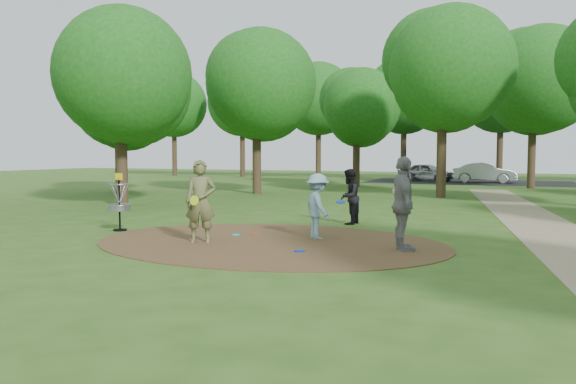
% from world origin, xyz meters
% --- Properties ---
extents(ground, '(100.00, 100.00, 0.00)m').
position_xyz_m(ground, '(0.00, 0.00, 0.00)').
color(ground, '#2D5119').
rests_on(ground, ground).
extents(dirt_clearing, '(8.40, 8.40, 0.02)m').
position_xyz_m(dirt_clearing, '(0.00, 0.00, 0.01)').
color(dirt_clearing, '#47301C').
rests_on(dirt_clearing, ground).
extents(footpath, '(7.55, 39.89, 0.01)m').
position_xyz_m(footpath, '(6.50, 2.00, 0.01)').
color(footpath, '#8C7A5B').
rests_on(footpath, ground).
extents(parking_lot, '(14.00, 8.00, 0.01)m').
position_xyz_m(parking_lot, '(2.00, 30.00, 0.00)').
color(parking_lot, black).
rests_on(parking_lot, ground).
extents(player_observer_with_disc, '(0.82, 0.70, 1.92)m').
position_xyz_m(player_observer_with_disc, '(-1.41, -0.65, 0.96)').
color(player_observer_with_disc, brown).
rests_on(player_observer_with_disc, ground).
extents(player_throwing_with_disc, '(1.29, 1.15, 1.59)m').
position_xyz_m(player_throwing_with_disc, '(0.88, 0.94, 0.79)').
color(player_throwing_with_disc, '#7BA7B8').
rests_on(player_throwing_with_disc, ground).
extents(player_walking_with_disc, '(0.67, 0.83, 1.61)m').
position_xyz_m(player_walking_with_disc, '(0.79, 3.95, 0.81)').
color(player_walking_with_disc, black).
rests_on(player_walking_with_disc, ground).
extents(player_waiting_with_disc, '(0.91, 1.27, 2.01)m').
position_xyz_m(player_waiting_with_disc, '(3.11, 0.04, 1.00)').
color(player_waiting_with_disc, gray).
rests_on(player_waiting_with_disc, ground).
extents(disc_ground_cyan, '(0.22, 0.22, 0.02)m').
position_xyz_m(disc_ground_cyan, '(-1.20, 0.64, 0.03)').
color(disc_ground_cyan, '#16B5A9').
rests_on(disc_ground_cyan, dirt_clearing).
extents(disc_ground_blue, '(0.22, 0.22, 0.02)m').
position_xyz_m(disc_ground_blue, '(1.13, -0.93, 0.03)').
color(disc_ground_blue, '#0B21C5').
rests_on(disc_ground_blue, dirt_clearing).
extents(disc_ground_red, '(0.22, 0.22, 0.02)m').
position_xyz_m(disc_ground_red, '(-0.82, 0.98, 0.03)').
color(disc_ground_red, '#B43712').
rests_on(disc_ground_red, dirt_clearing).
extents(car_left, '(4.12, 2.49, 1.31)m').
position_xyz_m(car_left, '(-0.88, 30.37, 0.66)').
color(car_left, '#989B9F').
rests_on(car_left, ground).
extents(car_right, '(4.28, 1.62, 1.39)m').
position_xyz_m(car_right, '(3.13, 29.46, 0.70)').
color(car_right, '#A1A5A8').
rests_on(car_right, ground).
extents(disc_golf_basket, '(0.63, 0.63, 1.54)m').
position_xyz_m(disc_golf_basket, '(-4.50, 0.30, 0.87)').
color(disc_golf_basket, black).
rests_on(disc_golf_basket, ground).
extents(tree_ring, '(37.09, 45.44, 9.17)m').
position_xyz_m(tree_ring, '(1.76, 9.25, 5.16)').
color(tree_ring, '#332316').
rests_on(tree_ring, ground).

